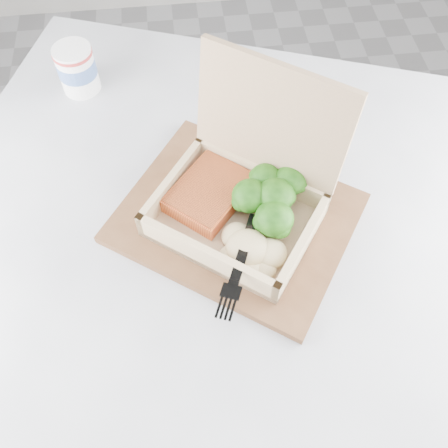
{
  "coord_description": "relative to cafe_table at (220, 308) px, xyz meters",
  "views": [
    {
      "loc": [
        -0.22,
        -0.04,
        1.36
      ],
      "look_at": [
        -0.18,
        0.32,
        0.8
      ],
      "focal_mm": 40.0,
      "sensor_mm": 36.0,
      "label": 1
    }
  ],
  "objects": [
    {
      "name": "mashed_potatoes",
      "position": [
        0.04,
        -0.02,
        0.23
      ],
      "size": [
        0.09,
        0.08,
        0.03
      ],
      "primitive_type": "ellipsoid",
      "color": "#CBB183",
      "rests_on": "takeout_container"
    },
    {
      "name": "salmon_fillet",
      "position": [
        -0.0,
        0.08,
        0.23
      ],
      "size": [
        0.14,
        0.14,
        0.02
      ],
      "primitive_type": "cube",
      "rotation": [
        0.0,
        0.0,
        -0.72
      ],
      "color": "orange",
      "rests_on": "takeout_container"
    },
    {
      "name": "receipt",
      "position": [
        0.11,
        0.2,
        0.2
      ],
      "size": [
        0.17,
        0.17,
        0.0
      ],
      "primitive_type": "cube",
      "rotation": [
        0.0,
        0.0,
        -0.74
      ],
      "color": "white",
      "rests_on": "cafe_table"
    },
    {
      "name": "serving_tray",
      "position": [
        0.03,
        0.05,
        0.2
      ],
      "size": [
        0.4,
        0.38,
        0.01
      ],
      "primitive_type": "cube",
      "rotation": [
        0.0,
        0.0,
        -0.61
      ],
      "color": "brown",
      "rests_on": "cafe_table"
    },
    {
      "name": "takeout_container",
      "position": [
        0.05,
        0.06,
        0.26
      ],
      "size": [
        0.28,
        0.28,
        0.2
      ],
      "rotation": [
        0.0,
        0.0,
        -0.63
      ],
      "color": "tan",
      "rests_on": "serving_tray"
    },
    {
      "name": "plastic_fork",
      "position": [
        0.04,
        -0.01,
        0.25
      ],
      "size": [
        0.08,
        0.16,
        0.02
      ],
      "rotation": [
        0.0,
        0.0,
        2.76
      ],
      "color": "black",
      "rests_on": "mashed_potatoes"
    },
    {
      "name": "cafe_table",
      "position": [
        0.0,
        0.0,
        0.0
      ],
      "size": [
        1.12,
        1.12,
        0.76
      ],
      "rotation": [
        0.0,
        0.0,
        -0.35
      ],
      "color": "black",
      "rests_on": "floor"
    },
    {
      "name": "broccoli_pile",
      "position": [
        0.08,
        0.05,
        0.24
      ],
      "size": [
        0.12,
        0.12,
        0.04
      ],
      "primitive_type": null,
      "color": "#347E1C",
      "rests_on": "takeout_container"
    },
    {
      "name": "paper_cup",
      "position": [
        -0.2,
        0.35,
        0.24
      ],
      "size": [
        0.06,
        0.06,
        0.08
      ],
      "color": "white",
      "rests_on": "cafe_table"
    }
  ]
}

